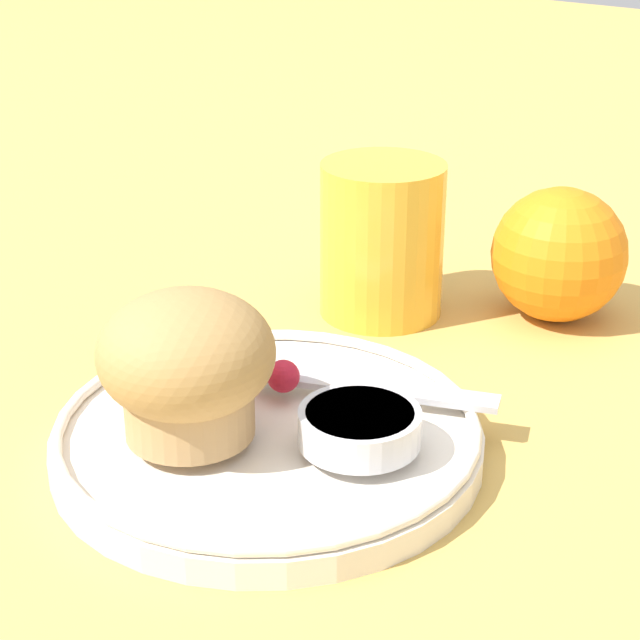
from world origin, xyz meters
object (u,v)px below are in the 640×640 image
butter_knife (312,380)px  muffin (187,365)px  orange_fruit (559,255)px  juice_glass (382,240)px

butter_knife → muffin: bearing=-122.8°
orange_fruit → butter_knife: bearing=-101.8°
muffin → butter_knife: bearing=79.6°
muffin → juice_glass: (-0.04, 0.21, -0.01)m
butter_knife → juice_glass: bearing=88.3°
butter_knife → orange_fruit: (0.04, 0.20, 0.02)m
butter_knife → orange_fruit: orange_fruit is taller
orange_fruit → juice_glass: size_ratio=0.86×
juice_glass → orange_fruit: bearing=34.2°
butter_knife → juice_glass: (-0.05, 0.13, 0.03)m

